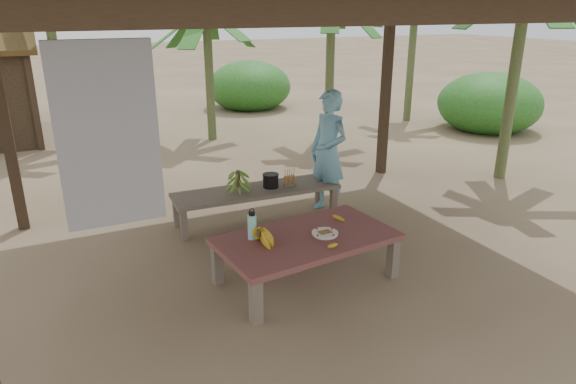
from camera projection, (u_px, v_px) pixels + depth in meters
name	position (u px, v px, depth m)	size (l,w,h in m)	color
ground	(295.00, 258.00, 5.86)	(80.00, 80.00, 0.00)	brown
work_table	(307.00, 242.00, 5.26)	(1.89, 1.18, 0.50)	brown
bench	(257.00, 193.00, 6.77)	(2.22, 0.69, 0.45)	brown
ripe_banana_bunch	(259.00, 237.00, 5.01)	(0.30, 0.25, 0.18)	gold
plate	(325.00, 234.00, 5.26)	(0.27, 0.27, 0.04)	white
loose_banana_front	(333.00, 246.00, 4.98)	(0.04, 0.15, 0.04)	gold
loose_banana_side	(339.00, 218.00, 5.63)	(0.04, 0.17, 0.04)	gold
water_flask	(252.00, 226.00, 5.14)	(0.09, 0.09, 0.33)	#44D5C5
green_banana_stalk	(238.00, 181.00, 6.61)	(0.26, 0.26, 0.30)	#598C2D
cooking_pot	(271.00, 181.00, 6.80)	(0.21, 0.21, 0.18)	black
skewer_rack	(289.00, 177.00, 6.83)	(0.18, 0.08, 0.24)	#A57F47
woman	(329.00, 152.00, 6.97)	(0.62, 0.41, 1.69)	#75BDDD
banana_plant_ne	(332.00, 7.00, 10.10)	(1.80, 1.80, 3.21)	#596638
banana_plant_n	(207.00, 21.00, 10.34)	(1.80, 1.80, 2.94)	#596638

